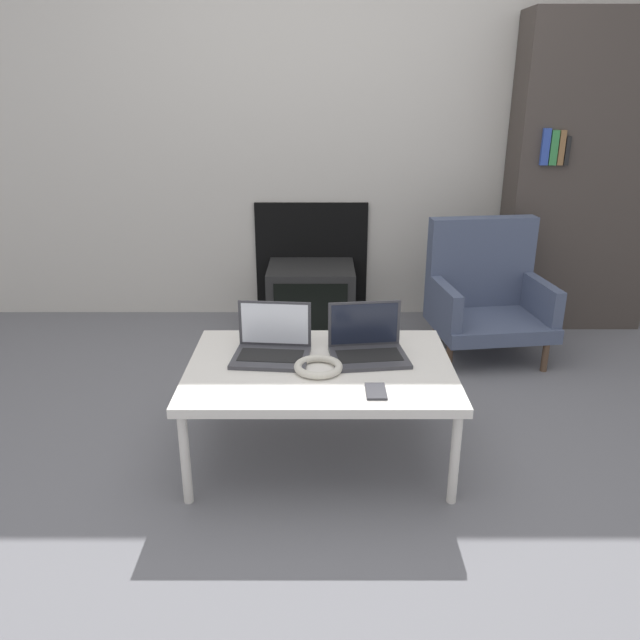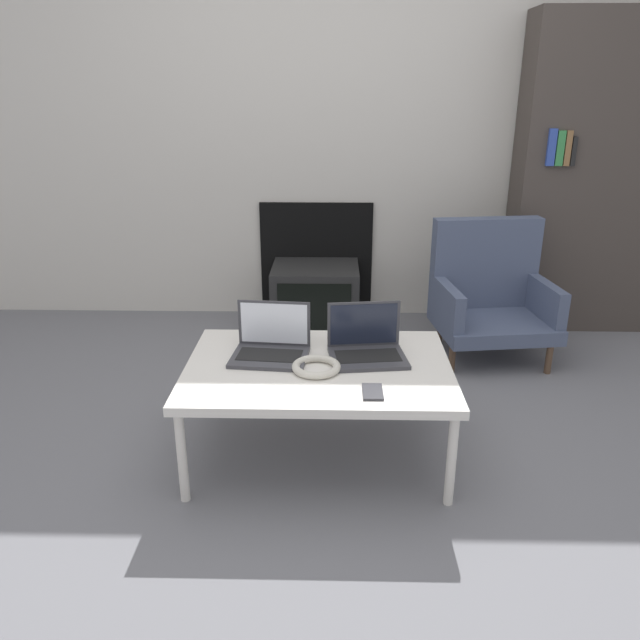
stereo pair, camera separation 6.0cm
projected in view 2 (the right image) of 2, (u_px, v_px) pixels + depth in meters
ground_plane at (318, 471)px, 2.51m from camera, size 14.00×14.00×0.00m
wall_back at (325, 114)px, 3.83m from camera, size 7.00×0.08×2.60m
table at (318, 372)px, 2.50m from camera, size 1.06×0.74×0.41m
laptop_left at (271, 345)px, 2.56m from camera, size 0.33×0.26×0.21m
laptop_right at (366, 346)px, 2.56m from camera, size 0.33×0.27×0.21m
headphones at (316, 367)px, 2.43m from camera, size 0.19×0.19×0.03m
phone at (373, 392)px, 2.26m from camera, size 0.07×0.12×0.01m
tv at (315, 296)px, 3.96m from camera, size 0.54×0.46×0.39m
armchair at (490, 292)px, 3.53m from camera, size 0.68×0.60×0.76m
bookshelf at (589, 178)px, 3.74m from camera, size 0.87×0.32×1.86m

